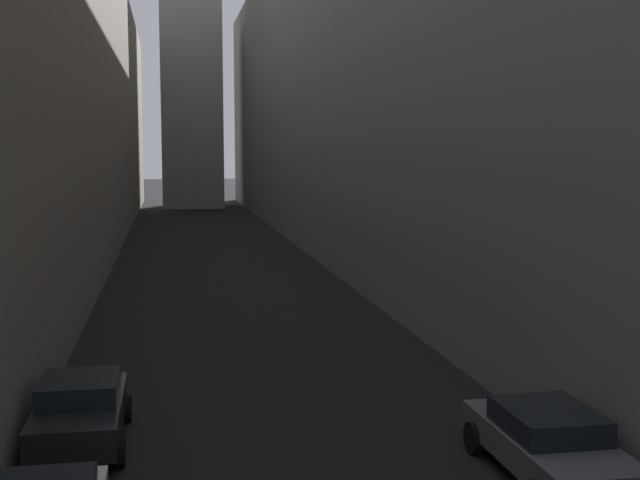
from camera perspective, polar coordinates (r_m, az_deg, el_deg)
ground_plane at (r=47.31m, az=-7.15°, el=-1.34°), size 264.00×264.00×0.00m
building_block_right at (r=51.11m, az=6.29°, el=11.15°), size 12.85×108.00×21.22m
parked_car_left_third at (r=18.50m, az=-16.05°, el=-11.10°), size 1.95×4.11×1.42m
parked_car_right_third at (r=16.59m, az=15.30°, el=-13.16°), size 1.97×4.50×1.36m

